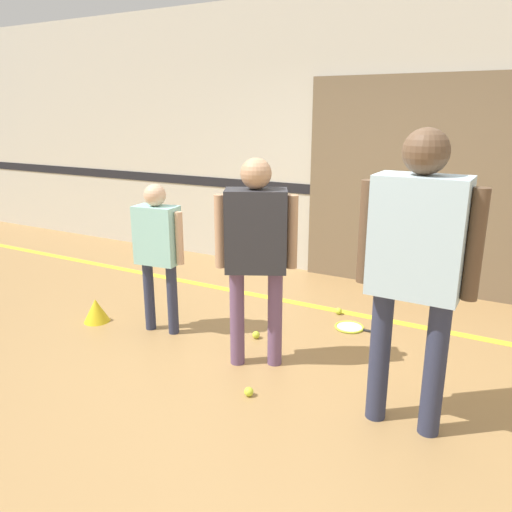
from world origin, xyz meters
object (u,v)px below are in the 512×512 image
object	(u,v)px
racket_spare_on_floor	(352,327)
tennis_ball_stray_left	(256,335)
tennis_ball_by_spare_racket	(338,311)
tennis_ball_near_instructor	(249,392)
person_student_left	(158,243)
person_student_right	(417,253)
training_cone	(96,310)
person_instructor	(256,242)

from	to	relation	value
racket_spare_on_floor	tennis_ball_stray_left	size ratio (longest dim) A/B	7.39
tennis_ball_by_spare_racket	tennis_ball_stray_left	xyz separation A→B (m)	(-0.45, -0.87, 0.00)
tennis_ball_near_instructor	person_student_left	bearing A→B (deg)	155.15
person_student_right	training_cone	size ratio (longest dim) A/B	7.58
tennis_ball_near_instructor	person_instructor	bearing A→B (deg)	112.73
person_student_right	tennis_ball_near_instructor	distance (m)	1.52
tennis_ball_stray_left	training_cone	world-z (taller)	training_cone
person_instructor	training_cone	size ratio (longest dim) A/B	6.63
person_instructor	person_student_right	world-z (taller)	person_student_right
racket_spare_on_floor	tennis_ball_by_spare_racket	size ratio (longest dim) A/B	7.39
person_instructor	racket_spare_on_floor	size ratio (longest dim) A/B	3.31
person_student_right	tennis_ball_near_instructor	xyz separation A→B (m)	(-1.02, -0.18, -1.11)
tennis_ball_near_instructor	training_cone	distance (m)	1.96
person_student_right	training_cone	world-z (taller)	person_student_right
person_instructor	person_student_right	size ratio (longest dim) A/B	0.87
person_student_right	tennis_ball_by_spare_racket	distance (m)	2.12
tennis_ball_by_spare_racket	person_student_right	bearing A→B (deg)	-57.61
training_cone	tennis_ball_stray_left	bearing A→B (deg)	14.97
person_student_right	tennis_ball_by_spare_racket	size ratio (longest dim) A/B	27.99
person_instructor	training_cone	distance (m)	1.94
person_student_right	person_student_left	bearing A→B (deg)	-8.56
racket_spare_on_floor	tennis_ball_stray_left	xyz separation A→B (m)	(-0.67, -0.61, 0.02)
person_instructor	tennis_ball_by_spare_racket	distance (m)	1.61
person_student_left	tennis_ball_stray_left	xyz separation A→B (m)	(0.83, 0.27, -0.80)
person_student_left	tennis_ball_by_spare_racket	world-z (taller)	person_student_left
person_student_left	racket_spare_on_floor	size ratio (longest dim) A/B	2.75
tennis_ball_stray_left	training_cone	xyz separation A→B (m)	(-1.51, -0.40, 0.08)
person_student_right	training_cone	xyz separation A→B (m)	(-2.93, 0.25, -1.03)
tennis_ball_near_instructor	tennis_ball_stray_left	world-z (taller)	same
person_student_left	racket_spare_on_floor	xyz separation A→B (m)	(1.50, 0.87, -0.82)
person_student_left	person_student_right	world-z (taller)	person_student_right
racket_spare_on_floor	training_cone	bearing A→B (deg)	-155.52
tennis_ball_by_spare_racket	training_cone	distance (m)	2.34
tennis_ball_stray_left	training_cone	bearing A→B (deg)	-165.03
racket_spare_on_floor	person_student_right	bearing A→B (deg)	-59.79
person_instructor	racket_spare_on_floor	world-z (taller)	person_instructor
person_student_left	racket_spare_on_floor	bearing A→B (deg)	23.68
person_student_left	person_instructor	bearing A→B (deg)	-13.25
person_instructor	person_student_right	xyz separation A→B (m)	(1.20, -0.26, 0.14)
person_student_right	racket_spare_on_floor	xyz separation A→B (m)	(-0.74, 1.26, -1.13)
person_student_right	racket_spare_on_floor	bearing A→B (deg)	-58.27
person_instructor	tennis_ball_near_instructor	world-z (taller)	person_instructor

